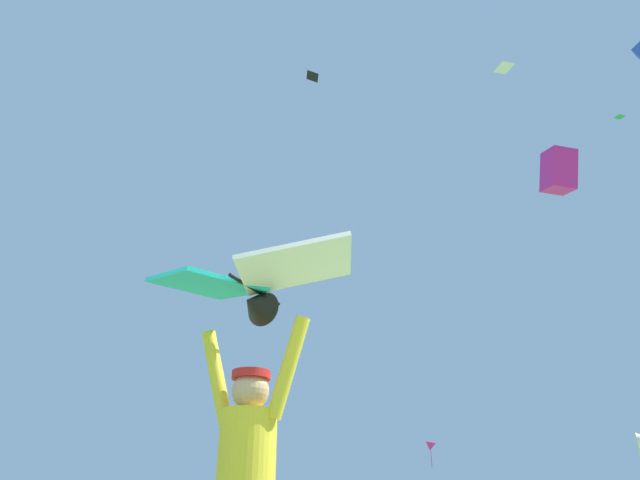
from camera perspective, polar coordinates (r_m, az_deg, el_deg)
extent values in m
cylinder|color=yellow|center=(3.56, -7.37, -21.04)|extent=(0.36, 0.36, 0.56)
sphere|color=tan|center=(3.62, -7.00, -14.81)|extent=(0.23, 0.23, 0.23)
cylinder|color=red|center=(3.64, -6.92, -13.34)|extent=(0.26, 0.26, 0.05)
cylinder|color=yellow|center=(3.51, -3.18, -12.58)|extent=(0.28, 0.11, 0.62)
cylinder|color=yellow|center=(3.80, -10.33, -13.27)|extent=(0.28, 0.11, 0.62)
cylinder|color=black|center=(3.80, -6.46, -5.04)|extent=(0.06, 0.60, 0.02)
cube|color=white|center=(3.59, -2.43, -2.58)|extent=(0.87, 0.81, 0.18)
cube|color=#19B2AD|center=(3.96, -11.42, -4.41)|extent=(0.90, 0.86, 0.18)
cone|color=black|center=(3.77, -6.54, -6.45)|extent=(0.25, 0.22, 0.24)
pyramid|color=black|center=(29.84, -0.72, 16.14)|extent=(0.73, 0.77, 0.37)
pyramid|color=green|center=(37.37, 27.88, 10.91)|extent=(0.46, 0.46, 0.14)
cube|color=#DB2393|center=(16.06, 22.84, 6.42)|extent=(1.12, 1.11, 1.25)
pyramid|color=white|center=(24.06, 17.99, 16.18)|extent=(0.63, 0.64, 0.17)
cone|color=#DB2393|center=(39.27, 11.03, -19.67)|extent=(1.04, 1.00, 0.69)
cylinder|color=#991867|center=(39.20, 11.13, -20.76)|extent=(0.03, 0.03, 0.98)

